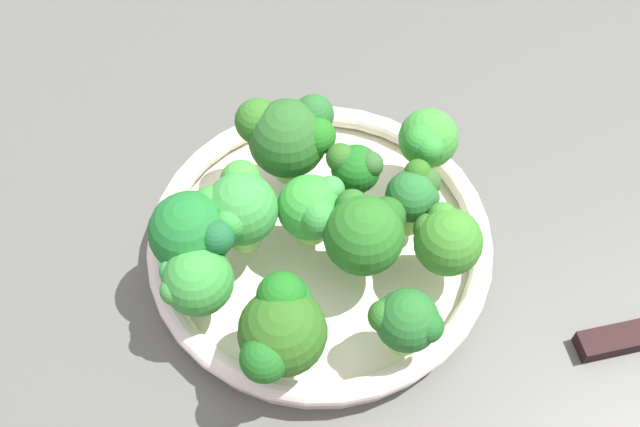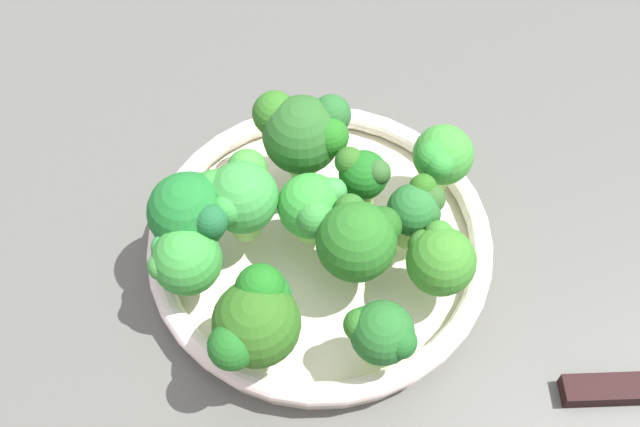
{
  "view_description": "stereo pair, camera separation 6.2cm",
  "coord_description": "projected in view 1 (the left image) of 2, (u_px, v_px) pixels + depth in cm",
  "views": [
    {
      "loc": [
        -34.74,
        4.94,
        57.99
      ],
      "look_at": [
        -0.93,
        0.96,
        6.42
      ],
      "focal_mm": 43.02,
      "sensor_mm": 36.0,
      "label": 1
    },
    {
      "loc": [
        -34.9,
        -1.23,
        57.99
      ],
      "look_at": [
        -0.93,
        0.96,
        6.42
      ],
      "focal_mm": 43.02,
      "sensor_mm": 36.0,
      "label": 2
    }
  ],
  "objects": [
    {
      "name": "ground_plane",
      "position": [
        329.0,
        251.0,
        0.69
      ],
      "size": [
        130.0,
        130.0,
        2.5
      ],
      "primitive_type": "cube",
      "color": "#50514C"
    },
    {
      "name": "bowl",
      "position": [
        320.0,
        243.0,
        0.66
      ],
      "size": [
        29.31,
        29.31,
        3.42
      ],
      "color": "beige",
      "rests_on": "ground_plane"
    },
    {
      "name": "broccoli_floret_0",
      "position": [
        356.0,
        169.0,
        0.63
      ],
      "size": [
        4.1,
        4.66,
        6.39
      ],
      "color": "#95D262",
      "rests_on": "bowl"
    },
    {
      "name": "broccoli_floret_1",
      "position": [
        237.0,
        207.0,
        0.6
      ],
      "size": [
        7.18,
        6.84,
        7.52
      ],
      "color": "#87C35E",
      "rests_on": "bowl"
    },
    {
      "name": "broccoli_floret_2",
      "position": [
        195.0,
        281.0,
        0.58
      ],
      "size": [
        5.49,
        5.61,
        6.32
      ],
      "color": "#7EB560",
      "rests_on": "bowl"
    },
    {
      "name": "broccoli_floret_3",
      "position": [
        427.0,
        140.0,
        0.64
      ],
      "size": [
        5.62,
        5.1,
        6.66
      ],
      "color": "#A1D261",
      "rests_on": "bowl"
    },
    {
      "name": "broccoli_floret_4",
      "position": [
        281.0,
        327.0,
        0.55
      ],
      "size": [
        7.69,
        6.55,
        7.52
      ],
      "color": "#76C05B",
      "rests_on": "bowl"
    },
    {
      "name": "broccoli_floret_5",
      "position": [
        193.0,
        232.0,
        0.59
      ],
      "size": [
        6.59,
        6.77,
        7.67
      ],
      "color": "#82C161",
      "rests_on": "bowl"
    },
    {
      "name": "broccoli_floret_6",
      "position": [
        365.0,
        233.0,
        0.59
      ],
      "size": [
        6.7,
        6.64,
        7.52
      ],
      "color": "#88BD52",
      "rests_on": "bowl"
    },
    {
      "name": "broccoli_floret_7",
      "position": [
        312.0,
        209.0,
        0.61
      ],
      "size": [
        5.89,
        5.35,
        6.46
      ],
      "color": "#94D561",
      "rests_on": "bowl"
    },
    {
      "name": "broccoli_floret_8",
      "position": [
        414.0,
        196.0,
        0.62
      ],
      "size": [
        4.65,
        4.66,
        6.34
      ],
      "color": "#9DCC68",
      "rests_on": "bowl"
    },
    {
      "name": "broccoli_floret_9",
      "position": [
        288.0,
        135.0,
        0.64
      ],
      "size": [
        6.66,
        8.32,
        8.21
      ],
      "color": "#83C763",
      "rests_on": "bowl"
    },
    {
      "name": "broccoli_floret_10",
      "position": [
        405.0,
        321.0,
        0.56
      ],
      "size": [
        4.79,
        5.39,
        5.97
      ],
      "color": "#9DDA74",
      "rests_on": "bowl"
    },
    {
      "name": "broccoli_floret_11",
      "position": [
        446.0,
        240.0,
        0.6
      ],
      "size": [
        5.57,
        5.44,
        6.23
      ],
      "color": "#83D161",
      "rests_on": "bowl"
    }
  ]
}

